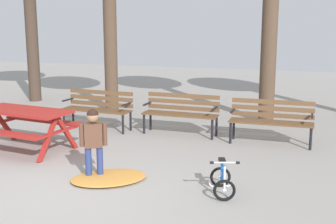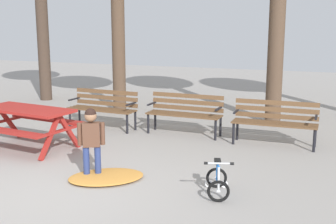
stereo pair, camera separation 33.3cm
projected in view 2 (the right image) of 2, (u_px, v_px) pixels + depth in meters
ground at (57, 191)px, 6.16m from camera, size 36.00×36.00×0.00m
picnic_table at (27, 117)px, 8.21m from camera, size 1.95×1.55×0.79m
park_bench_far_left at (104, 106)px, 9.85m from camera, size 1.62×0.54×0.85m
park_bench_left at (185, 111)px, 9.29m from camera, size 1.61×0.49×0.85m
park_bench_right at (275, 119)px, 8.45m from camera, size 1.61×0.48×0.85m
child_standing at (91, 137)px, 6.60m from camera, size 0.37×0.27×1.08m
kids_bicycle at (217, 181)px, 6.00m from camera, size 0.50×0.63×0.54m
leaf_pile at (106, 177)px, 6.64m from camera, size 1.39×1.32×0.07m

